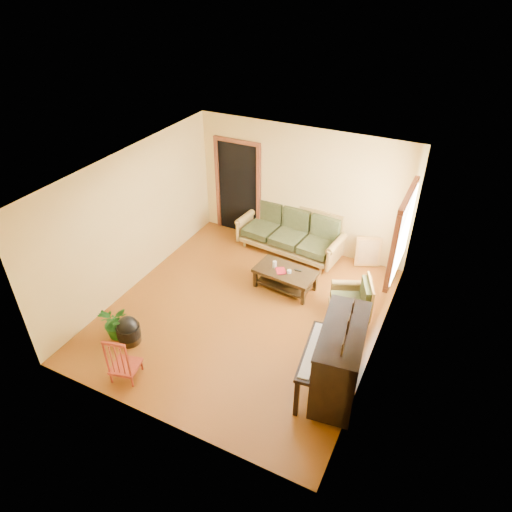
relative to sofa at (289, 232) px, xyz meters
The scene contains 16 objects.
floor 2.20m from the sofa, 87.92° to the right, with size 5.00×5.00×0.00m, color #64320D.
doorway 1.52m from the sofa, 166.30° to the left, with size 1.08×0.16×2.05m, color black.
window 2.65m from the sofa, 20.28° to the right, with size 0.12×1.36×1.46m, color white.
sofa is the anchor object (origin of this frame).
coffee_table 1.31m from the sofa, 70.10° to the right, with size 1.13×0.61×0.41m, color black.
armchair 2.27m from the sofa, 40.27° to the right, with size 0.73×0.77×0.77m, color olive.
piano 3.73m from the sofa, 56.53° to the right, with size 0.80×1.35×1.19m, color black.
footstool 3.85m from the sofa, 109.24° to the right, with size 0.38×0.38×0.36m, color black.
red_chair 4.30m from the sofa, 101.02° to the right, with size 0.39×0.42×0.83m, color maroon.
leaning_frame 1.63m from the sofa, ahead, with size 0.50×0.11×0.67m, color #C18E40.
ceramic_crock 2.16m from the sofa, ahead, with size 0.19×0.19×0.24m, color #334D9A.
potted_plant 3.92m from the sofa, 112.55° to the right, with size 0.53×0.46×0.59m, color #1A5418.
book 1.35m from the sofa, 77.17° to the right, with size 0.17×0.22×0.02m, color maroon.
candle 1.22m from the sofa, 79.99° to the right, with size 0.07×0.07×0.13m, color white.
glass_jar 1.34m from the sofa, 67.17° to the right, with size 0.08×0.08×0.05m, color silver.
remote 1.28m from the sofa, 59.84° to the right, with size 0.15×0.04×0.01m, color black.
Camera 1 is at (2.91, -5.42, 5.28)m, focal length 32.00 mm.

